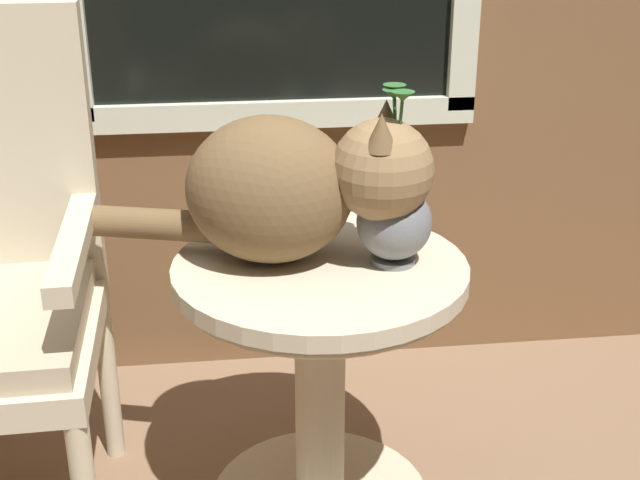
% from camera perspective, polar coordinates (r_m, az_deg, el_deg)
% --- Properties ---
extents(wicker_side_table, '(0.59, 0.59, 0.60)m').
position_cam_1_polar(wicker_side_table, '(1.79, 0.00, -7.26)').
color(wicker_side_table, beige).
rests_on(wicker_side_table, ground_plane).
extents(cat, '(0.67, 0.37, 0.32)m').
position_cam_1_polar(cat, '(1.67, -1.99, 3.60)').
color(cat, brown).
rests_on(cat, wicker_side_table).
extents(pewter_vase_with_ivy, '(0.15, 0.15, 0.35)m').
position_cam_1_polar(pewter_vase_with_ivy, '(1.67, 4.94, 1.81)').
color(pewter_vase_with_ivy, slate).
rests_on(pewter_vase_with_ivy, wicker_side_table).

